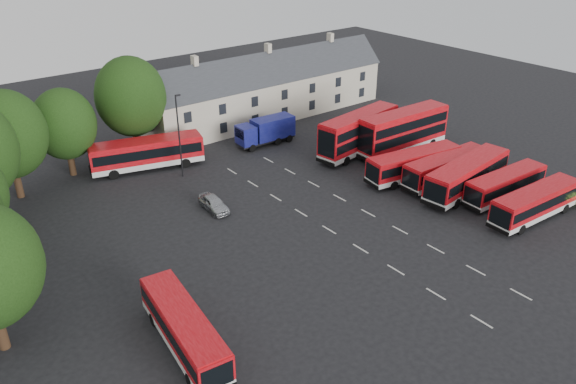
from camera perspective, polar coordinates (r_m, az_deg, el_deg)
name	(u,v)px	position (r m, az deg, el deg)	size (l,w,h in m)	color
ground	(344,239)	(49.64, 5.75, -4.77)	(140.00, 140.00, 0.00)	black
lane_markings	(349,221)	(52.37, 6.23, -2.96)	(5.15, 33.80, 0.01)	beige
treeline	(18,158)	(53.71, -25.78, 3.10)	(29.92, 32.59, 12.01)	black
terrace_houses	(269,90)	(77.49, -1.97, 10.36)	(35.70, 7.13, 10.06)	beige
bus_row_a	(536,201)	(56.50, 23.89, -0.88)	(10.70, 3.08, 2.99)	silver
bus_row_b	(505,183)	(59.28, 21.22, 0.82)	(10.09, 2.86, 2.82)	silver
bus_row_c	(467,174)	(59.29, 17.75, 1.77)	(12.17, 4.00, 3.38)	silver
bus_row_d	(446,167)	(60.85, 15.77, 2.50)	(10.86, 2.93, 3.04)	silver
bus_row_e	(414,163)	(60.89, 12.70, 2.93)	(11.21, 4.24, 3.10)	silver
bus_dd_south	(403,129)	(67.26, 11.63, 6.27)	(12.29, 3.25, 5.00)	silver
bus_dd_north	(359,131)	(66.10, 7.21, 6.16)	(12.04, 4.31, 4.83)	silver
bus_west	(184,327)	(37.96, -10.53, -13.31)	(3.52, 10.43, 2.89)	silver
bus_north	(147,152)	(63.55, -14.16, 3.99)	(12.42, 5.90, 3.43)	silver
box_truck	(266,130)	(68.55, -2.23, 6.29)	(7.47, 2.67, 3.22)	black
silver_car	(214,203)	(54.10, -7.55, -1.16)	(1.66, 4.14, 1.41)	#B0B3B8
lamppost	(179,134)	(59.89, -11.00, 5.78)	(0.63, 0.25, 9.07)	black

